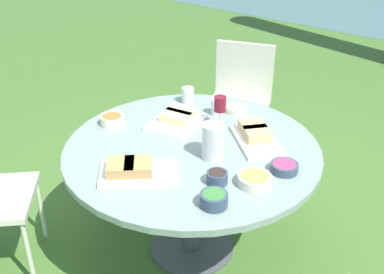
# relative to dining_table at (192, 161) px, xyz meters

# --- Properties ---
(ground_plane) EXTENTS (40.00, 40.00, 0.00)m
(ground_plane) POSITION_rel_dining_table_xyz_m (0.00, 0.00, -0.62)
(ground_plane) COLOR #446B2B
(dining_table) EXTENTS (1.38, 1.38, 0.71)m
(dining_table) POSITION_rel_dining_table_xyz_m (0.00, 0.00, 0.00)
(dining_table) COLOR #4C4C51
(dining_table) RESTS_ON ground_plane
(chair_near_left) EXTENTS (0.55, 0.54, 0.89)m
(chair_near_left) POSITION_rel_dining_table_xyz_m (-0.38, 1.10, -0.09)
(chair_near_left) COLOR beige
(chair_near_left) RESTS_ON ground_plane
(water_pitcher) EXTENTS (0.13, 0.12, 0.19)m
(water_pitcher) POSITION_rel_dining_table_xyz_m (0.15, -0.02, 0.19)
(water_pitcher) COLOR silver
(water_pitcher) RESTS_ON dining_table
(wine_glass) EXTENTS (0.07, 0.07, 0.19)m
(wine_glass) POSITION_rel_dining_table_xyz_m (-0.01, 0.28, 0.23)
(wine_glass) COLOR silver
(wine_glass) RESTS_ON dining_table
(platter_bread_main) EXTENTS (0.30, 0.35, 0.07)m
(platter_bread_main) POSITION_rel_dining_table_xyz_m (-0.23, 0.17, 0.12)
(platter_bread_main) COLOR white
(platter_bread_main) RESTS_ON dining_table
(platter_charcuterie) EXTENTS (0.43, 0.41, 0.07)m
(platter_charcuterie) POSITION_rel_dining_table_xyz_m (-0.06, -0.39, 0.12)
(platter_charcuterie) COLOR white
(platter_charcuterie) RESTS_ON dining_table
(platter_sandwich_side) EXTENTS (0.41, 0.40, 0.08)m
(platter_sandwich_side) POSITION_rel_dining_table_xyz_m (0.23, 0.27, 0.12)
(platter_sandwich_side) COLOR white
(platter_sandwich_side) RESTS_ON dining_table
(bowl_fries) EXTENTS (0.16, 0.16, 0.05)m
(bowl_fries) POSITION_rel_dining_table_xyz_m (0.45, -0.10, 0.12)
(bowl_fries) COLOR beige
(bowl_fries) RESTS_ON dining_table
(bowl_salad) EXTENTS (0.13, 0.13, 0.06)m
(bowl_salad) POSITION_rel_dining_table_xyz_m (0.39, -0.35, 0.13)
(bowl_salad) COLOR #334256
(bowl_salad) RESTS_ON dining_table
(bowl_olives) EXTENTS (0.10, 0.10, 0.06)m
(bowl_olives) POSITION_rel_dining_table_xyz_m (0.30, -0.20, 0.13)
(bowl_olives) COLOR #334256
(bowl_olives) RESTS_ON dining_table
(bowl_dip_red) EXTENTS (0.14, 0.14, 0.04)m
(bowl_dip_red) POSITION_rel_dining_table_xyz_m (0.50, 0.08, 0.12)
(bowl_dip_red) COLOR #334256
(bowl_dip_red) RESTS_ON dining_table
(bowl_dip_cream) EXTENTS (0.13, 0.13, 0.04)m
(bowl_dip_cream) POSITION_rel_dining_table_xyz_m (-0.04, 0.50, 0.11)
(bowl_dip_cream) COLOR beige
(bowl_dip_cream) RESTS_ON dining_table
(bowl_roasted_veg) EXTENTS (0.14, 0.14, 0.05)m
(bowl_roasted_veg) POSITION_rel_dining_table_xyz_m (-0.53, -0.07, 0.12)
(bowl_roasted_veg) COLOR beige
(bowl_roasted_veg) RESTS_ON dining_table
(cup_water_near) EXTENTS (0.06, 0.06, 0.10)m
(cup_water_near) POSITION_rel_dining_table_xyz_m (-0.12, 0.40, 0.14)
(cup_water_near) COLOR silver
(cup_water_near) RESTS_ON dining_table
(cup_water_far) EXTENTS (0.08, 0.08, 0.10)m
(cup_water_far) POSITION_rel_dining_table_xyz_m (-0.36, 0.43, 0.14)
(cup_water_far) COLOR silver
(cup_water_far) RESTS_ON dining_table
(handbag) EXTENTS (0.30, 0.14, 0.37)m
(handbag) POSITION_rel_dining_table_xyz_m (-1.11, 0.61, -0.49)
(handbag) COLOR #232328
(handbag) RESTS_ON ground_plane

